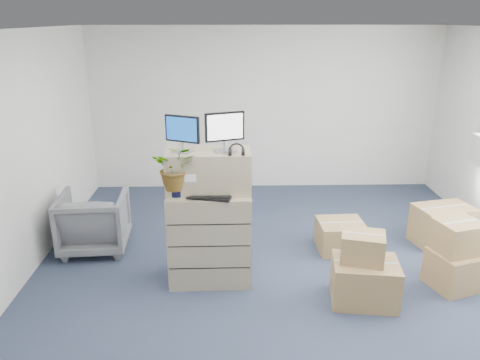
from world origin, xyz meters
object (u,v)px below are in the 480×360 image
Objects in this scene: monitor_left at (182,132)px; keyboard at (210,197)px; office_chair at (94,219)px; potted_plant at (176,173)px; water_bottle at (215,181)px; monitor_right at (225,130)px; filing_cabinet_lower at (210,237)px.

monitor_left reaches higher than keyboard.
potted_plant is at bearing 139.17° from office_chair.
keyboard is 1.93× the size of water_bottle.
office_chair is (-1.61, 0.77, -0.77)m from water_bottle.
monitor_right is 2.33m from office_chair.
filing_cabinet_lower is at bearing 148.94° from office_chair.
monitor_right is 0.78× the size of potted_plant.
monitor_right is at bearing -3.10° from water_bottle.
potted_plant reaches higher than keyboard.
filing_cabinet_lower is 1.26m from monitor_right.
monitor_right is (0.18, 0.02, 1.24)m from filing_cabinet_lower.
monitor_right reaches higher than keyboard.
filing_cabinet_lower is 0.58m from keyboard.
filing_cabinet_lower is 2.52× the size of monitor_right.
filing_cabinet_lower is at bearing 18.37° from potted_plant.
office_chair is (-1.28, 0.78, -1.34)m from monitor_left.
keyboard reaches higher than filing_cabinet_lower.
monitor_left is 0.75m from keyboard.
filing_cabinet_lower is 2.72× the size of monitor_left.
filing_cabinet_lower is at bearing 22.08° from monitor_left.
keyboard is (-0.17, -0.18, -0.69)m from monitor_right.
filing_cabinet_lower is 1.74m from office_chair.
potted_plant is at bearing -94.64° from monitor_left.
monitor_left is 2.01m from office_chair.
monitor_right reaches higher than office_chair.
monitor_left is 0.44m from potted_plant.
water_bottle reaches higher than filing_cabinet_lower.
monitor_left reaches higher than filing_cabinet_lower.
keyboard is at bearing -85.55° from filing_cabinet_lower.
water_bottle is (0.06, 0.03, 0.66)m from filing_cabinet_lower.
monitor_right is at bearing 152.01° from office_chair.
filing_cabinet_lower is at bearing 167.14° from monitor_right.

